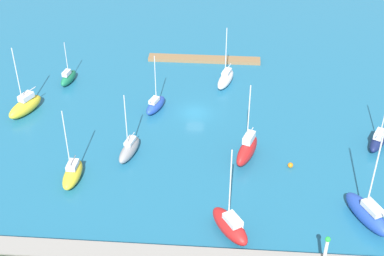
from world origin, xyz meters
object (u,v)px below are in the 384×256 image
sailboat_green_along_channel (68,78)px  sailboat_blue_off_beacon (367,213)px  sailboat_blue_lone_south (156,105)px  sailboat_navy_west_end (379,139)px  sailboat_yellow_outer_mooring (73,174)px  sailboat_red_lone_north (230,225)px  sailboat_red_far_north (247,149)px  sailboat_gray_east_end (129,149)px  mooring_buoy_orange (290,165)px  sailboat_yellow_far_south (25,106)px  sailboat_white_inner_mooring (226,79)px  pier_dock (204,59)px  harbor_beacon (326,248)px

sailboat_green_along_channel → sailboat_blue_off_beacon: sailboat_blue_off_beacon is taller
sailboat_blue_lone_south → sailboat_navy_west_end: sailboat_navy_west_end is taller
sailboat_yellow_outer_mooring → sailboat_red_lone_north: size_ratio=0.92×
sailboat_blue_lone_south → sailboat_navy_west_end: size_ratio=0.95×
sailboat_red_far_north → sailboat_gray_east_end: sailboat_red_far_north is taller
sailboat_navy_west_end → sailboat_green_along_channel: bearing=100.2°
sailboat_gray_east_end → mooring_buoy_orange: (-20.95, 0.95, -0.66)m
sailboat_yellow_far_south → sailboat_navy_west_end: 49.94m
sailboat_blue_lone_south → mooring_buoy_orange: size_ratio=12.73×
sailboat_green_along_channel → sailboat_yellow_outer_mooring: 24.37m
sailboat_green_along_channel → sailboat_white_inner_mooring: size_ratio=0.71×
sailboat_red_far_north → sailboat_navy_west_end: size_ratio=1.21×
sailboat_white_inner_mooring → sailboat_navy_west_end: 25.54m
sailboat_red_lone_north → mooring_buoy_orange: 14.36m
pier_dock → sailboat_yellow_outer_mooring: size_ratio=1.81×
sailboat_red_far_north → sailboat_navy_west_end: 18.10m
harbor_beacon → sailboat_red_lone_north: size_ratio=0.33×
harbor_beacon → mooring_buoy_orange: (2.16, -16.74, -2.82)m
sailboat_red_far_north → sailboat_yellow_outer_mooring: size_ratio=1.07×
sailboat_yellow_far_south → sailboat_yellow_outer_mooring: bearing=61.6°
sailboat_red_far_north → sailboat_navy_west_end: (-17.63, -4.09, -0.40)m
pier_dock → sailboat_yellow_far_south: size_ratio=1.76×
harbor_beacon → mooring_buoy_orange: harbor_beacon is taller
sailboat_gray_east_end → sailboat_white_inner_mooring: (-12.11, -19.34, -0.00)m
sailboat_red_lone_north → sailboat_blue_off_beacon: size_ratio=0.89×
harbor_beacon → sailboat_blue_off_beacon: 9.66m
pier_dock → harbor_beacon: size_ratio=5.08×
sailboat_white_inner_mooring → sailboat_red_lone_north: (-1.31, 32.50, 0.17)m
sailboat_red_far_north → mooring_buoy_orange: bearing=94.4°
sailboat_red_far_north → sailboat_red_lone_north: 13.85m
sailboat_white_inner_mooring → sailboat_blue_off_beacon: sailboat_blue_off_beacon is taller
sailboat_navy_west_end → mooring_buoy_orange: size_ratio=13.34×
harbor_beacon → sailboat_blue_off_beacon: bearing=-127.5°
sailboat_gray_east_end → sailboat_white_inner_mooring: sailboat_white_inner_mooring is taller
sailboat_red_lone_north → sailboat_blue_lone_south: bearing=-8.4°
sailboat_yellow_outer_mooring → sailboat_blue_off_beacon: 35.36m
pier_dock → sailboat_gray_east_end: 28.22m
sailboat_navy_west_end → sailboat_yellow_outer_mooring: bearing=130.9°
sailboat_red_lone_north → sailboat_navy_west_end: bearing=-81.2°
sailboat_blue_off_beacon → sailboat_red_lone_north: bearing=73.5°
sailboat_white_inner_mooring → sailboat_yellow_far_south: bearing=-53.5°
harbor_beacon → mooring_buoy_orange: size_ratio=5.37×
harbor_beacon → sailboat_red_lone_north: sailboat_red_lone_north is taller
sailboat_gray_east_end → mooring_buoy_orange: size_ratio=13.64×
sailboat_white_inner_mooring → sailboat_blue_off_beacon: size_ratio=0.77×
harbor_beacon → sailboat_navy_west_end: size_ratio=0.40×
sailboat_navy_west_end → mooring_buoy_orange: bearing=141.4°
sailboat_white_inner_mooring → sailboat_gray_east_end: bearing=-15.3°
sailboat_gray_east_end → sailboat_blue_off_beacon: 30.62m
sailboat_blue_lone_south → sailboat_white_inner_mooring: (-10.07, -8.26, 0.08)m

